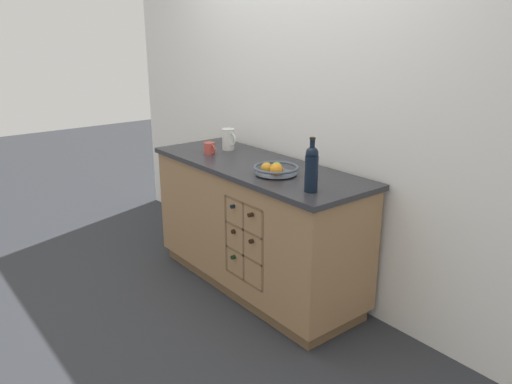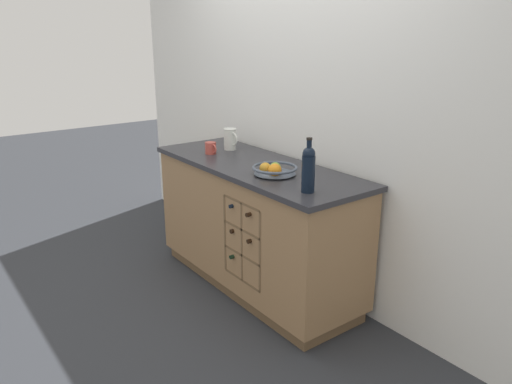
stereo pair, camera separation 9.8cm
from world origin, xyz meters
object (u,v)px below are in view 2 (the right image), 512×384
Objects in this scene: ceramic_mug at (211,148)px; standing_wine_bottle at (308,168)px; white_pitcher at (230,139)px; fruit_bowl at (274,169)px.

standing_wine_bottle is (1.11, -0.05, 0.10)m from ceramic_mug.
ceramic_mug is 1.11m from standing_wine_bottle.
standing_wine_bottle is (1.13, -0.24, 0.05)m from white_pitcher.
white_pitcher is at bearing 166.99° from fruit_bowl.
ceramic_mug is 0.38× the size of standing_wine_bottle.
white_pitcher is 1.38× the size of ceramic_mug.
fruit_bowl is 0.73m from ceramic_mug.
white_pitcher is 0.52× the size of standing_wine_bottle.
white_pitcher is at bearing 98.33° from ceramic_mug.
fruit_bowl is 0.40m from standing_wine_bottle.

